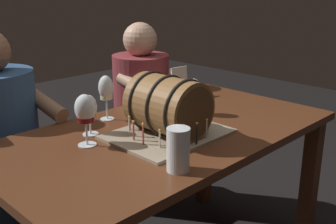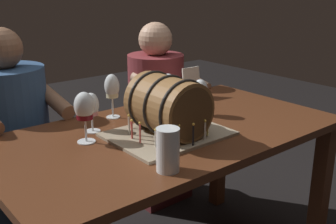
{
  "view_description": "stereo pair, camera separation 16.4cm",
  "coord_description": "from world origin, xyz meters",
  "px_view_note": "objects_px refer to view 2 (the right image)",
  "views": [
    {
      "loc": [
        -1.16,
        -1.15,
        1.35
      ],
      "look_at": [
        -0.04,
        -0.05,
        0.85
      ],
      "focal_mm": 44.09,
      "sensor_mm": 36.0,
      "label": 1
    },
    {
      "loc": [
        -1.03,
        -1.26,
        1.35
      ],
      "look_at": [
        -0.04,
        -0.05,
        0.85
      ],
      "focal_mm": 44.09,
      "sensor_mm": 36.0,
      "label": 2
    }
  ],
  "objects_px": {
    "dining_table": "(168,154)",
    "wine_glass_red": "(84,108)",
    "beer_pint": "(168,151)",
    "wine_glass_empty": "(168,84)",
    "person_seated_left": "(14,153)",
    "person_seated_right": "(157,121)",
    "wine_glass_amber": "(200,92)",
    "barrel_cake": "(168,108)",
    "wine_glass_white": "(112,88)",
    "menu_card": "(191,82)",
    "wine_glass_rose": "(91,107)"
  },
  "relations": [
    {
      "from": "wine_glass_empty",
      "to": "wine_glass_rose",
      "type": "height_order",
      "value": "wine_glass_empty"
    },
    {
      "from": "barrel_cake",
      "to": "wine_glass_white",
      "type": "relative_size",
      "value": 2.28
    },
    {
      "from": "wine_glass_red",
      "to": "beer_pint",
      "type": "distance_m",
      "value": 0.41
    },
    {
      "from": "wine_glass_empty",
      "to": "wine_glass_amber",
      "type": "height_order",
      "value": "wine_glass_empty"
    },
    {
      "from": "dining_table",
      "to": "menu_card",
      "type": "distance_m",
      "value": 0.57
    },
    {
      "from": "beer_pint",
      "to": "wine_glass_white",
      "type": "bearing_deg",
      "value": 75.1
    },
    {
      "from": "wine_glass_empty",
      "to": "wine_glass_red",
      "type": "height_order",
      "value": "wine_glass_red"
    },
    {
      "from": "barrel_cake",
      "to": "wine_glass_amber",
      "type": "height_order",
      "value": "barrel_cake"
    },
    {
      "from": "dining_table",
      "to": "menu_card",
      "type": "xyz_separation_m",
      "value": [
        0.43,
        0.32,
        0.19
      ]
    },
    {
      "from": "wine_glass_rose",
      "to": "beer_pint",
      "type": "distance_m",
      "value": 0.49
    },
    {
      "from": "dining_table",
      "to": "barrel_cake",
      "type": "distance_m",
      "value": 0.24
    },
    {
      "from": "barrel_cake",
      "to": "person_seated_right",
      "type": "relative_size",
      "value": 0.41
    },
    {
      "from": "dining_table",
      "to": "person_seated_right",
      "type": "bearing_deg",
      "value": 55.9
    },
    {
      "from": "person_seated_left",
      "to": "person_seated_right",
      "type": "relative_size",
      "value": 1.03
    },
    {
      "from": "barrel_cake",
      "to": "person_seated_right",
      "type": "bearing_deg",
      "value": 55.49
    },
    {
      "from": "wine_glass_amber",
      "to": "person_seated_left",
      "type": "height_order",
      "value": "person_seated_left"
    },
    {
      "from": "dining_table",
      "to": "person_seated_left",
      "type": "relative_size",
      "value": 1.29
    },
    {
      "from": "wine_glass_red",
      "to": "person_seated_right",
      "type": "relative_size",
      "value": 0.18
    },
    {
      "from": "wine_glass_red",
      "to": "wine_glass_rose",
      "type": "relative_size",
      "value": 1.21
    },
    {
      "from": "dining_table",
      "to": "wine_glass_rose",
      "type": "bearing_deg",
      "value": 144.94
    },
    {
      "from": "dining_table",
      "to": "barrel_cake",
      "type": "height_order",
      "value": "barrel_cake"
    },
    {
      "from": "barrel_cake",
      "to": "person_seated_right",
      "type": "height_order",
      "value": "person_seated_right"
    },
    {
      "from": "wine_glass_empty",
      "to": "wine_glass_white",
      "type": "xyz_separation_m",
      "value": [
        -0.26,
        0.08,
        0.01
      ]
    },
    {
      "from": "menu_card",
      "to": "wine_glass_amber",
      "type": "bearing_deg",
      "value": -121.24
    },
    {
      "from": "person_seated_right",
      "to": "wine_glass_amber",
      "type": "bearing_deg",
      "value": -108.54
    },
    {
      "from": "wine_glass_white",
      "to": "person_seated_left",
      "type": "xyz_separation_m",
      "value": [
        -0.35,
        0.37,
        -0.34
      ]
    },
    {
      "from": "menu_card",
      "to": "person_seated_right",
      "type": "height_order",
      "value": "person_seated_right"
    },
    {
      "from": "menu_card",
      "to": "wine_glass_rose",
      "type": "bearing_deg",
      "value": -164.54
    },
    {
      "from": "wine_glass_white",
      "to": "wine_glass_red",
      "type": "relative_size",
      "value": 1.01
    },
    {
      "from": "dining_table",
      "to": "barrel_cake",
      "type": "bearing_deg",
      "value": -129.22
    },
    {
      "from": "person_seated_right",
      "to": "wine_glass_red",
      "type": "bearing_deg",
      "value": -144.28
    },
    {
      "from": "person_seated_left",
      "to": "person_seated_right",
      "type": "distance_m",
      "value": 0.88
    },
    {
      "from": "wine_glass_rose",
      "to": "wine_glass_amber",
      "type": "relative_size",
      "value": 0.98
    },
    {
      "from": "wine_glass_white",
      "to": "person_seated_left",
      "type": "bearing_deg",
      "value": 133.67
    },
    {
      "from": "dining_table",
      "to": "person_seated_right",
      "type": "height_order",
      "value": "person_seated_right"
    },
    {
      "from": "barrel_cake",
      "to": "person_seated_right",
      "type": "distance_m",
      "value": 0.92
    },
    {
      "from": "wine_glass_red",
      "to": "beer_pint",
      "type": "bearing_deg",
      "value": -77.84
    },
    {
      "from": "wine_glass_white",
      "to": "wine_glass_red",
      "type": "bearing_deg",
      "value": -141.55
    },
    {
      "from": "wine_glass_amber",
      "to": "beer_pint",
      "type": "relative_size",
      "value": 1.14
    },
    {
      "from": "menu_card",
      "to": "person_seated_left",
      "type": "bearing_deg",
      "value": 162.92
    },
    {
      "from": "wine_glass_empty",
      "to": "wine_glass_red",
      "type": "bearing_deg",
      "value": -167.02
    },
    {
      "from": "wine_glass_amber",
      "to": "person_seated_left",
      "type": "bearing_deg",
      "value": 139.36
    },
    {
      "from": "wine_glass_amber",
      "to": "beer_pint",
      "type": "distance_m",
      "value": 0.62
    },
    {
      "from": "dining_table",
      "to": "wine_glass_red",
      "type": "xyz_separation_m",
      "value": [
        -0.33,
        0.09,
        0.25
      ]
    },
    {
      "from": "barrel_cake",
      "to": "wine_glass_white",
      "type": "height_order",
      "value": "barrel_cake"
    },
    {
      "from": "dining_table",
      "to": "beer_pint",
      "type": "relative_size",
      "value": 9.95
    },
    {
      "from": "wine_glass_red",
      "to": "wine_glass_rose",
      "type": "xyz_separation_m",
      "value": [
        0.08,
        0.09,
        -0.03
      ]
    },
    {
      "from": "barrel_cake",
      "to": "wine_glass_red",
      "type": "relative_size",
      "value": 2.29
    },
    {
      "from": "person_seated_left",
      "to": "wine_glass_amber",
      "type": "bearing_deg",
      "value": -40.64
    },
    {
      "from": "wine_glass_empty",
      "to": "person_seated_left",
      "type": "height_order",
      "value": "person_seated_left"
    }
  ]
}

